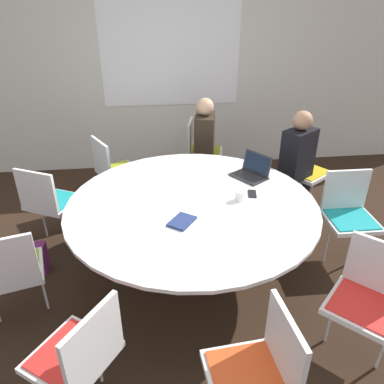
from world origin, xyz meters
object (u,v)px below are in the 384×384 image
at_px(chair_6, 259,368).
at_px(chair_8, 349,210).
at_px(chair_5, 79,353).
at_px(person_1, 206,140).
at_px(handbag, 26,260).
at_px(chair_2, 113,167).
at_px(person_0, 299,157).
at_px(chair_1, 200,147).
at_px(chair_7, 369,294).
at_px(laptop, 252,171).
at_px(coffee_cup, 240,196).
at_px(chair_3, 48,199).
at_px(spiral_notebook, 182,221).
at_px(chair_0, 303,165).
at_px(cell_phone, 252,194).
at_px(chair_4, 10,269).

height_order(chair_6, chair_8, same).
distance_m(chair_5, person_1, 2.92).
height_order(chair_8, handbag, chair_8).
bearing_deg(chair_2, chair_5, -29.14).
height_order(person_0, handbag, person_0).
bearing_deg(chair_1, handbag, -36.79).
bearing_deg(person_0, chair_6, 30.55).
xyz_separation_m(chair_7, laptop, (-0.44, 1.41, 0.26)).
height_order(chair_1, coffee_cup, chair_1).
xyz_separation_m(chair_3, person_0, (2.57, 0.26, 0.19)).
relative_size(chair_7, spiral_notebook, 3.37).
relative_size(chair_5, chair_8, 1.00).
distance_m(chair_6, coffee_cup, 1.46).
bearing_deg(chair_8, chair_2, -27.51).
xyz_separation_m(chair_3, person_1, (1.66, 0.89, 0.19)).
distance_m(chair_2, chair_6, 2.84).
height_order(chair_0, chair_2, same).
bearing_deg(coffee_cup, cell_phone, 33.89).
relative_size(chair_0, chair_1, 1.00).
distance_m(chair_0, spiral_notebook, 2.03).
distance_m(chair_7, person_0, 1.84).
relative_size(chair_7, coffee_cup, 9.83).
bearing_deg(chair_7, chair_0, -54.00).
relative_size(chair_6, chair_7, 1.00).
distance_m(chair_2, coffee_cup, 1.72).
bearing_deg(handbag, chair_4, -78.42).
distance_m(laptop, coffee_cup, 0.50).
xyz_separation_m(chair_8, handbag, (-2.95, 0.11, -0.38)).
height_order(chair_2, chair_8, same).
height_order(chair_5, person_1, person_1).
bearing_deg(chair_5, chair_7, -47.48).
distance_m(chair_0, cell_phone, 1.31).
distance_m(chair_3, coffee_cup, 1.84).
height_order(chair_0, chair_7, same).
distance_m(spiral_notebook, coffee_cup, 0.59).
xyz_separation_m(chair_1, laptop, (0.32, -1.29, 0.26)).
height_order(chair_1, cell_phone, chair_1).
xyz_separation_m(chair_3, chair_6, (1.52, -2.02, 0.00)).
distance_m(chair_2, chair_3, 0.87).
bearing_deg(spiral_notebook, chair_2, 112.76).
height_order(chair_4, handbag, chair_4).
distance_m(person_0, person_1, 1.10).
bearing_deg(chair_4, chair_6, -47.41).
height_order(coffee_cup, handbag, coffee_cup).
bearing_deg(chair_6, chair_4, 52.76).
relative_size(chair_4, person_1, 0.71).
bearing_deg(chair_6, cell_phone, -17.76).
bearing_deg(person_1, chair_8, 50.25).
height_order(chair_2, handbag, chair_2).
relative_size(person_0, coffee_cup, 13.79).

